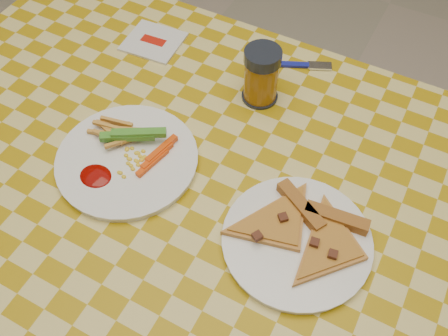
% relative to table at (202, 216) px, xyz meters
% --- Properties ---
extents(ground, '(8.00, 8.00, 0.00)m').
position_rel_table_xyz_m(ground, '(0.00, 0.00, -0.68)').
color(ground, '#B9AF95').
rests_on(ground, ground).
extents(table, '(1.28, 0.88, 0.76)m').
position_rel_table_xyz_m(table, '(0.00, 0.00, 0.00)').
color(table, silver).
rests_on(table, ground).
extents(plate_left, '(0.29, 0.29, 0.01)m').
position_rel_table_xyz_m(plate_left, '(-0.15, -0.00, 0.08)').
color(plate_left, white).
rests_on(plate_left, table).
extents(plate_right, '(0.26, 0.26, 0.01)m').
position_rel_table_xyz_m(plate_right, '(0.18, -0.01, 0.08)').
color(plate_right, white).
rests_on(plate_right, table).
extents(fries_veggies, '(0.17, 0.16, 0.04)m').
position_rel_table_xyz_m(fries_veggies, '(-0.15, 0.01, 0.10)').
color(fries_veggies, gold).
rests_on(fries_veggies, plate_left).
extents(pizza_slices, '(0.26, 0.23, 0.02)m').
position_rel_table_xyz_m(pizza_slices, '(0.18, 0.00, 0.09)').
color(pizza_slices, gold).
rests_on(pizza_slices, plate_right).
extents(drink_glass, '(0.07, 0.07, 0.11)m').
position_rel_table_xyz_m(drink_glass, '(-0.01, 0.25, 0.13)').
color(drink_glass, black).
rests_on(drink_glass, table).
extents(napkin, '(0.12, 0.11, 0.01)m').
position_rel_table_xyz_m(napkin, '(-0.28, 0.29, 0.08)').
color(napkin, silver).
rests_on(napkin, table).
extents(fork, '(0.15, 0.08, 0.01)m').
position_rel_table_xyz_m(fork, '(0.02, 0.36, 0.08)').
color(fork, '#151C94').
rests_on(fork, table).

